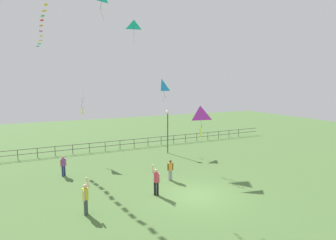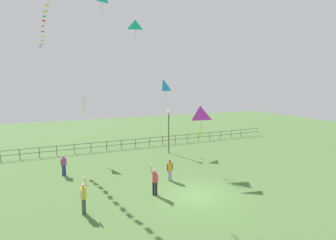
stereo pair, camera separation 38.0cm
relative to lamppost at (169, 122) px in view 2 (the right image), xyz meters
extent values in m
plane|color=#4C7038|center=(-3.06, -10.28, -3.11)|extent=(80.00, 80.00, 0.00)
cylinder|color=#38383D|center=(0.00, 0.00, -1.15)|extent=(0.10, 0.10, 3.93)
sphere|color=white|center=(0.00, 0.00, 0.97)|extent=(0.36, 0.36, 0.36)
cylinder|color=#3F4C47|center=(-9.61, -9.82, -2.69)|extent=(0.14, 0.14, 0.84)
cylinder|color=#3F4C47|center=(-9.70, -9.95, -2.69)|extent=(0.14, 0.14, 0.84)
cylinder|color=gold|center=(-9.65, -9.88, -1.98)|extent=(0.31, 0.31, 0.59)
sphere|color=beige|center=(-9.65, -9.88, -1.57)|extent=(0.23, 0.23, 0.23)
cylinder|color=beige|center=(-9.50, -9.74, -1.45)|extent=(0.23, 0.19, 0.57)
cylinder|color=beige|center=(-9.77, -10.06, -2.01)|extent=(0.09, 0.09, 0.56)
cylinder|color=#99999E|center=(-3.38, -7.13, -2.74)|extent=(0.13, 0.13, 0.76)
cylinder|color=#99999E|center=(-3.23, -7.15, -2.74)|extent=(0.13, 0.13, 0.76)
cylinder|color=orange|center=(-3.30, -7.14, -2.09)|extent=(0.28, 0.28, 0.53)
sphere|color=brown|center=(-3.30, -7.14, -1.72)|extent=(0.20, 0.20, 0.20)
cylinder|color=brown|center=(-3.49, -7.12, -2.12)|extent=(0.08, 0.08, 0.51)
cylinder|color=brown|center=(-3.12, -7.17, -2.12)|extent=(0.08, 0.08, 0.51)
cylinder|color=navy|center=(-10.08, -2.85, -2.72)|extent=(0.13, 0.13, 0.79)
cylinder|color=navy|center=(-9.93, -2.81, -2.72)|extent=(0.13, 0.13, 0.79)
cylinder|color=purple|center=(-10.01, -2.83, -2.05)|extent=(0.29, 0.29, 0.56)
sphere|color=tan|center=(-10.01, -2.83, -1.67)|extent=(0.21, 0.21, 0.21)
cylinder|color=tan|center=(-10.19, -2.88, -2.08)|extent=(0.09, 0.09, 0.53)
cylinder|color=tan|center=(-9.82, -2.78, -2.08)|extent=(0.09, 0.09, 0.53)
cylinder|color=black|center=(-5.36, -9.10, -2.70)|extent=(0.14, 0.14, 0.84)
cylinder|color=black|center=(-5.21, -9.19, -2.70)|extent=(0.14, 0.14, 0.84)
cylinder|color=#D83F59|center=(-5.28, -9.15, -1.98)|extent=(0.31, 0.31, 0.59)
sphere|color=beige|center=(-5.28, -9.15, -1.57)|extent=(0.22, 0.22, 0.22)
cylinder|color=beige|center=(-5.44, -9.00, -1.45)|extent=(0.19, 0.24, 0.57)
cylinder|color=beige|center=(-5.11, -9.25, -2.02)|extent=(0.09, 0.09, 0.56)
cylinder|color=#4C381E|center=(-6.81, -2.92, 9.69)|extent=(0.26, 0.50, 1.12)
cube|color=white|center=(-6.84, -2.94, 9.14)|extent=(0.11, 0.02, 0.21)
cube|color=white|center=(-6.89, -2.96, 8.92)|extent=(0.11, 0.02, 0.21)
cube|color=white|center=(-6.83, -2.93, 8.70)|extent=(0.10, 0.03, 0.20)
cube|color=white|center=(-6.73, -2.88, 8.48)|extent=(0.08, 0.03, 0.20)
pyramid|color=#198CD1|center=(0.46, 2.42, 3.52)|extent=(1.20, 0.96, 1.27)
cylinder|color=#4C381E|center=(0.58, 2.16, 2.88)|extent=(0.25, 0.54, 1.27)
cube|color=white|center=(0.49, 2.11, 2.26)|extent=(0.09, 0.04, 0.20)
cube|color=white|center=(0.59, 2.16, 2.04)|extent=(0.11, 0.02, 0.21)
cube|color=white|center=(0.55, 2.14, 1.82)|extent=(0.11, 0.02, 0.21)
pyramid|color=#1EB759|center=(-7.51, 1.94, 2.55)|extent=(0.48, 0.97, 1.09)
cylinder|color=#4C381E|center=(-7.66, 1.97, 2.00)|extent=(0.32, 0.08, 1.09)
cube|color=yellow|center=(-7.57, 2.01, 1.49)|extent=(0.08, 0.02, 0.20)
cube|color=yellow|center=(-7.68, 1.96, 1.27)|extent=(0.11, 0.02, 0.21)
cube|color=yellow|center=(-7.68, 1.96, 1.05)|extent=(0.08, 0.02, 0.20)
pyramid|color=#19B2B2|center=(-2.32, 2.76, 9.44)|extent=(1.22, 0.68, 0.86)
cylinder|color=#4C381E|center=(-2.27, 2.96, 9.01)|extent=(0.12, 0.42, 0.86)
cube|color=white|center=(-2.24, 2.98, 8.58)|extent=(0.10, 0.05, 0.20)
cube|color=white|center=(-2.27, 2.97, 8.36)|extent=(0.11, 0.03, 0.21)
cube|color=white|center=(-2.35, 2.92, 8.14)|extent=(0.11, 0.05, 0.21)
cube|color=white|center=(-2.37, 2.92, 7.92)|extent=(0.09, 0.05, 0.20)
cube|color=white|center=(-2.33, 2.94, 7.70)|extent=(0.11, 0.02, 0.21)
pyramid|color=#B22DB2|center=(-0.53, -6.60, 1.52)|extent=(1.21, 0.59, 1.07)
cylinder|color=#4C381E|center=(-0.57, -6.79, 0.99)|extent=(0.08, 0.39, 1.07)
cube|color=yellow|center=(-0.52, -6.76, 0.49)|extent=(0.10, 0.01, 0.20)
cube|color=yellow|center=(-0.66, -6.83, 0.27)|extent=(0.10, 0.05, 0.20)
cube|color=yellow|center=(-0.53, -6.77, 0.05)|extent=(0.10, 0.04, 0.20)
cube|color=yellow|center=(-0.60, -6.81, -0.17)|extent=(0.11, 0.03, 0.21)
cube|color=yellow|center=(-10.39, 0.60, 9.86)|extent=(0.27, 0.61, 0.03)
cube|color=yellow|center=(-10.49, 1.19, 9.51)|extent=(0.40, 0.64, 0.03)
cube|color=#1EB759|center=(-10.60, 1.77, 9.23)|extent=(0.30, 0.62, 0.03)
cube|color=red|center=(-10.64, 2.37, 8.99)|extent=(0.27, 0.61, 0.03)
cube|color=orange|center=(-10.69, 2.96, 8.66)|extent=(0.31, 0.62, 0.03)
cube|color=#B22DB2|center=(-10.71, 3.55, 8.29)|extent=(0.27, 0.61, 0.03)
cube|color=yellow|center=(-10.69, 4.15, 7.95)|extent=(0.25, 0.60, 0.03)
cube|color=yellow|center=(-10.73, 4.74, 7.64)|extent=(0.33, 0.63, 0.03)
cube|color=#1EB759|center=(-10.83, 5.33, 7.41)|extent=(0.34, 0.63, 0.03)
cube|color=#198CD1|center=(-10.93, 5.91, 7.24)|extent=(0.33, 0.63, 0.03)
cylinder|color=#4C4742|center=(-14.74, 3.72, -2.64)|extent=(0.06, 0.06, 0.95)
cylinder|color=#4C4742|center=(-13.20, 3.72, -2.64)|extent=(0.06, 0.06, 0.95)
cylinder|color=#4C4742|center=(-11.58, 3.72, -2.64)|extent=(0.06, 0.06, 0.95)
cylinder|color=#4C4742|center=(-10.06, 3.72, -2.64)|extent=(0.06, 0.06, 0.95)
cylinder|color=#4C4742|center=(-8.46, 3.72, -2.64)|extent=(0.06, 0.06, 0.95)
cylinder|color=#4C4742|center=(-6.87, 3.72, -2.64)|extent=(0.06, 0.06, 0.95)
cylinder|color=#4C4742|center=(-5.28, 3.72, -2.64)|extent=(0.06, 0.06, 0.95)
cylinder|color=#4C4742|center=(-3.73, 3.72, -2.64)|extent=(0.06, 0.06, 0.95)
cylinder|color=#4C4742|center=(-2.17, 3.72, -2.64)|extent=(0.06, 0.06, 0.95)
cylinder|color=#4C4742|center=(-0.57, 3.72, -2.64)|extent=(0.06, 0.06, 0.95)
cylinder|color=#4C4742|center=(1.01, 3.72, -2.64)|extent=(0.06, 0.06, 0.95)
cylinder|color=#4C4742|center=(2.57, 3.72, -2.64)|extent=(0.06, 0.06, 0.95)
cylinder|color=#4C4742|center=(4.14, 3.72, -2.64)|extent=(0.06, 0.06, 0.95)
cylinder|color=#4C4742|center=(5.69, 3.72, -2.64)|extent=(0.06, 0.06, 0.95)
cylinder|color=#4C4742|center=(7.26, 3.72, -2.64)|extent=(0.06, 0.06, 0.95)
cylinder|color=#4C4742|center=(8.87, 3.72, -2.64)|extent=(0.06, 0.06, 0.95)
cylinder|color=#4C4742|center=(10.46, 3.72, -2.64)|extent=(0.06, 0.06, 0.95)
cylinder|color=#4C4742|center=(12.02, 3.72, -2.64)|extent=(0.06, 0.06, 0.95)
cube|color=#4C4742|center=(-3.06, 3.72, -2.20)|extent=(36.00, 0.05, 0.05)
cube|color=#4C4742|center=(-3.06, 3.72, -2.64)|extent=(36.00, 0.05, 0.05)
camera|label=1|loc=(-12.03, -24.47, 3.77)|focal=30.27mm
camera|label=2|loc=(-11.69, -24.63, 3.77)|focal=30.27mm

